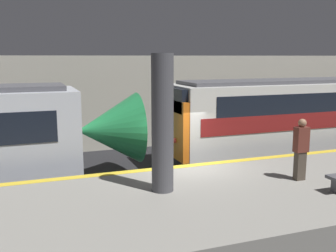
# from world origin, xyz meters

# --- Properties ---
(ground_plane) EXTENTS (120.00, 120.00, 0.00)m
(ground_plane) POSITION_xyz_m (0.00, 0.00, 0.00)
(ground_plane) COLOR black
(platform) EXTENTS (40.00, 5.27, 1.03)m
(platform) POSITION_xyz_m (0.00, -2.64, 0.51)
(platform) COLOR gray
(platform) RESTS_ON ground
(station_rear_barrier) EXTENTS (50.00, 0.15, 4.46)m
(station_rear_barrier) POSITION_xyz_m (0.00, 7.10, 2.23)
(station_rear_barrier) COLOR #B2AD9E
(station_rear_barrier) RESTS_ON ground
(support_pillar_near) EXTENTS (0.56, 0.56, 3.49)m
(support_pillar_near) POSITION_xyz_m (-1.48, -2.04, 2.76)
(support_pillar_near) COLOR #47474C
(support_pillar_near) RESTS_ON platform
(person_waiting) EXTENTS (0.38, 0.24, 1.73)m
(person_waiting) POSITION_xyz_m (2.40, -2.52, 1.93)
(person_waiting) COLOR #473D33
(person_waiting) RESTS_ON platform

